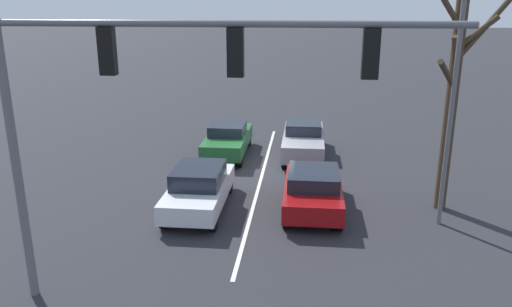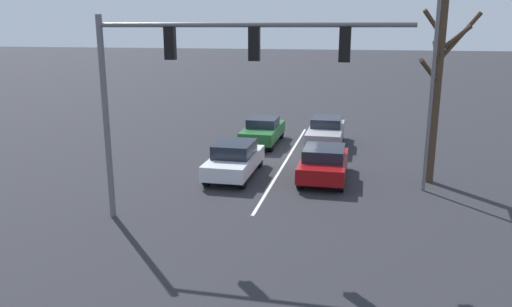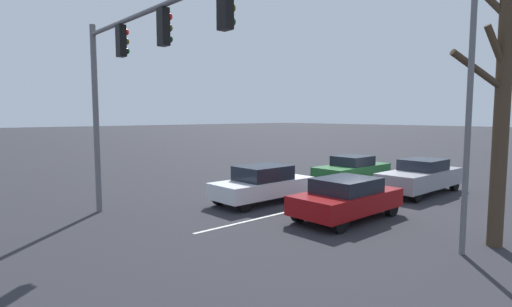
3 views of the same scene
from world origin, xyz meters
The scene contains 9 objects.
ground_plane centered at (0.00, 0.00, 0.00)m, with size 240.00×240.00×0.00m, color #28282D.
lane_stripe_left_divider centered at (0.00, 1.50, 0.01)m, with size 0.12×15.01×0.01m, color silver.
car_silver_midlane_front centered at (1.77, 4.58, 0.75)m, with size 1.75×4.27×1.47m.
car_maroon_leftlane_front centered at (-1.99, 4.27, 0.72)m, with size 1.86×4.06×1.39m.
car_gray_leftlane_second centered at (-1.59, -1.82, 0.77)m, with size 1.76×4.78×1.52m.
car_darkgreen_midlane_second centered at (1.78, -1.54, 0.74)m, with size 1.74×4.36×1.44m.
traffic_signal_gantry centered at (1.55, 9.99, 4.96)m, with size 9.47×0.37×6.57m.
street_lamp_left_shoulder centered at (-5.75, 4.94, 5.07)m, with size 1.77×0.24×8.94m.
bare_tree_near centered at (-6.27, 3.70, 4.01)m, with size 2.35×1.62×7.36m.
Camera 1 is at (-1.71, 19.77, 6.67)m, focal length 35.00 mm.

